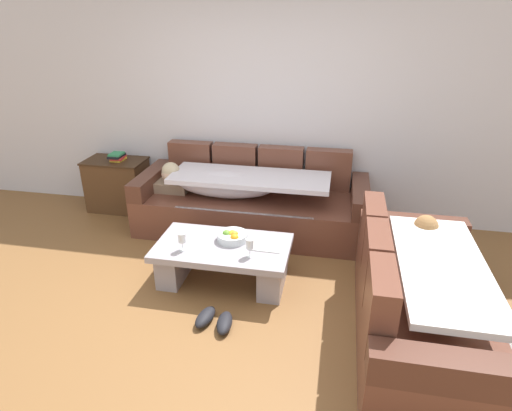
# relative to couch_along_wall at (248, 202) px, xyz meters

# --- Properties ---
(ground_plane) EXTENTS (14.00, 14.00, 0.00)m
(ground_plane) POSITION_rel_couch_along_wall_xyz_m (0.03, -1.63, -0.33)
(ground_plane) COLOR brown
(back_wall) EXTENTS (9.00, 0.10, 2.70)m
(back_wall) POSITION_rel_couch_along_wall_xyz_m (0.03, 0.52, 1.02)
(back_wall) COLOR silver
(back_wall) RESTS_ON ground_plane
(couch_along_wall) EXTENTS (2.52, 0.92, 0.88)m
(couch_along_wall) POSITION_rel_couch_along_wall_xyz_m (0.00, 0.00, 0.00)
(couch_along_wall) COLOR brown
(couch_along_wall) RESTS_ON ground_plane
(couch_near_window) EXTENTS (0.92, 1.91, 0.88)m
(couch_near_window) POSITION_rel_couch_along_wall_xyz_m (1.64, -1.53, 0.01)
(couch_near_window) COLOR brown
(couch_near_window) RESTS_ON ground_plane
(coffee_table) EXTENTS (1.20, 0.68, 0.38)m
(coffee_table) POSITION_rel_couch_along_wall_xyz_m (0.00, -1.07, -0.09)
(coffee_table) COLOR #9C969F
(coffee_table) RESTS_ON ground_plane
(fruit_bowl) EXTENTS (0.28, 0.28, 0.10)m
(fruit_bowl) POSITION_rel_couch_along_wall_xyz_m (0.07, -0.98, 0.09)
(fruit_bowl) COLOR silver
(fruit_bowl) RESTS_ON coffee_table
(wine_glass_near_left) EXTENTS (0.07, 0.07, 0.17)m
(wine_glass_near_left) POSITION_rel_couch_along_wall_xyz_m (-0.32, -1.23, 0.17)
(wine_glass_near_left) COLOR silver
(wine_glass_near_left) RESTS_ON coffee_table
(wine_glass_near_right) EXTENTS (0.07, 0.07, 0.17)m
(wine_glass_near_right) POSITION_rel_couch_along_wall_xyz_m (0.28, -1.22, 0.17)
(wine_glass_near_right) COLOR silver
(wine_glass_near_right) RESTS_ON coffee_table
(open_magazine) EXTENTS (0.28, 0.22, 0.01)m
(open_magazine) POSITION_rel_couch_along_wall_xyz_m (0.39, -1.02, 0.06)
(open_magazine) COLOR white
(open_magazine) RESTS_ON coffee_table
(side_cabinet) EXTENTS (0.72, 0.44, 0.64)m
(side_cabinet) POSITION_rel_couch_along_wall_xyz_m (-1.69, 0.22, -0.01)
(side_cabinet) COLOR #51331D
(side_cabinet) RESTS_ON ground_plane
(book_stack_on_cabinet) EXTENTS (0.17, 0.24, 0.09)m
(book_stack_on_cabinet) POSITION_rel_couch_along_wall_xyz_m (-1.65, 0.23, 0.36)
(book_stack_on_cabinet) COLOR gold
(book_stack_on_cabinet) RESTS_ON side_cabinet
(pair_of_shoes) EXTENTS (0.33, 0.32, 0.09)m
(pair_of_shoes) POSITION_rel_couch_along_wall_xyz_m (0.09, -1.69, -0.28)
(pair_of_shoes) COLOR black
(pair_of_shoes) RESTS_ON ground_plane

